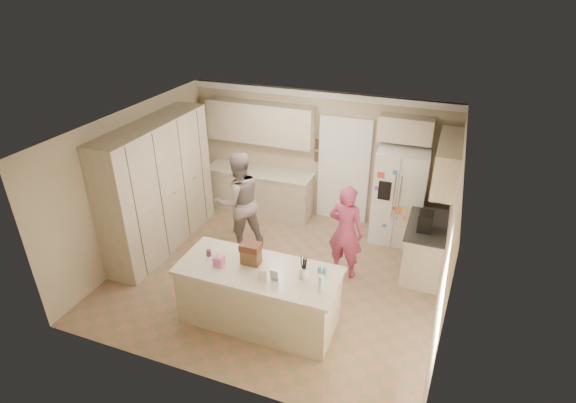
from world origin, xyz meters
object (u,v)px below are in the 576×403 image
at_px(utensil_crock, 304,273).
at_px(teen_boy, 239,201).
at_px(refrigerator, 399,196).
at_px(coffee_maker, 425,221).
at_px(island_base, 259,297).
at_px(tissue_box, 219,261).
at_px(teen_girl, 346,232).
at_px(dollhouse_body, 251,256).

distance_m(utensil_crock, teen_boy, 2.47).
xyz_separation_m(refrigerator, coffee_maker, (0.55, -1.07, 0.17)).
distance_m(refrigerator, island_base, 3.36).
relative_size(island_base, utensil_crock, 14.67).
height_order(utensil_crock, tissue_box, utensil_crock).
xyz_separation_m(refrigerator, teen_girl, (-0.63, -1.42, -0.08)).
xyz_separation_m(dollhouse_body, teen_girl, (1.01, 1.46, -0.21)).
height_order(refrigerator, dollhouse_body, refrigerator).
xyz_separation_m(coffee_maker, teen_boy, (-3.20, -0.16, -0.15)).
relative_size(refrigerator, tissue_box, 12.86).
height_order(dollhouse_body, teen_boy, teen_boy).
bearing_deg(utensil_crock, coffee_maker, 52.88).
distance_m(island_base, teen_boy, 2.14).
bearing_deg(teen_boy, utensil_crock, 91.92).
relative_size(tissue_box, teen_boy, 0.08).
bearing_deg(teen_girl, utensil_crock, 90.39).
bearing_deg(coffee_maker, refrigerator, 117.23).
bearing_deg(tissue_box, refrigerator, 56.35).
bearing_deg(refrigerator, coffee_maker, -65.34).
xyz_separation_m(refrigerator, tissue_box, (-2.05, -3.07, 0.10)).
xyz_separation_m(tissue_box, dollhouse_body, (0.40, 0.20, 0.04)).
bearing_deg(refrigerator, utensil_crock, -108.72).
height_order(coffee_maker, teen_boy, teen_boy).
distance_m(refrigerator, dollhouse_body, 3.32).
bearing_deg(island_base, coffee_maker, 42.83).
bearing_deg(teen_girl, teen_boy, 3.06).
relative_size(coffee_maker, utensil_crock, 2.00).
distance_m(utensil_crock, tissue_box, 1.21).
xyz_separation_m(tissue_box, teen_boy, (-0.60, 1.84, -0.07)).
bearing_deg(island_base, teen_girl, 61.00).
xyz_separation_m(refrigerator, teen_boy, (-2.65, -1.23, 0.02)).
bearing_deg(teen_girl, coffee_maker, -155.40).
height_order(island_base, utensil_crock, utensil_crock).
relative_size(coffee_maker, island_base, 0.14).
height_order(coffee_maker, dollhouse_body, coffee_maker).
distance_m(tissue_box, teen_boy, 1.94).
bearing_deg(coffee_maker, utensil_crock, -127.12).
xyz_separation_m(island_base, dollhouse_body, (-0.15, 0.10, 0.60)).
bearing_deg(island_base, tissue_box, -169.70).
height_order(refrigerator, island_base, refrigerator).
xyz_separation_m(refrigerator, utensil_crock, (-0.85, -2.92, 0.10)).
bearing_deg(coffee_maker, dollhouse_body, -140.71).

